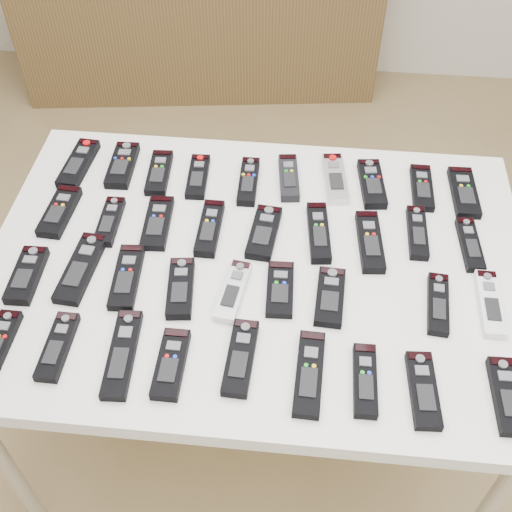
# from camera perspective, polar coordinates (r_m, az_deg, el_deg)

# --- Properties ---
(ground) EXTENTS (4.00, 4.00, 0.00)m
(ground) POSITION_cam_1_polar(r_m,az_deg,el_deg) (2.18, 0.27, -11.95)
(ground) COLOR olive
(ground) RESTS_ON ground
(table) EXTENTS (1.25, 0.88, 0.78)m
(table) POSITION_cam_1_polar(r_m,az_deg,el_deg) (1.52, -0.00, -1.97)
(table) COLOR white
(table) RESTS_ON ground
(sideboard) EXTENTS (1.74, 0.60, 0.85)m
(sideboard) POSITION_cam_1_polar(r_m,az_deg,el_deg) (3.27, -5.13, 21.23)
(sideboard) COLOR #4D391E
(sideboard) RESTS_ON ground
(remote_0) EXTENTS (0.07, 0.19, 0.02)m
(remote_0) POSITION_cam_1_polar(r_m,az_deg,el_deg) (1.77, -15.50, 7.90)
(remote_0) COLOR black
(remote_0) RESTS_ON table
(remote_1) EXTENTS (0.07, 0.17, 0.02)m
(remote_1) POSITION_cam_1_polar(r_m,az_deg,el_deg) (1.74, -11.79, 7.91)
(remote_1) COLOR black
(remote_1) RESTS_ON table
(remote_2) EXTENTS (0.06, 0.17, 0.02)m
(remote_2) POSITION_cam_1_polar(r_m,az_deg,el_deg) (1.70, -8.61, 7.34)
(remote_2) COLOR black
(remote_2) RESTS_ON table
(remote_3) EXTENTS (0.06, 0.16, 0.02)m
(remote_3) POSITION_cam_1_polar(r_m,az_deg,el_deg) (1.68, -5.19, 7.05)
(remote_3) COLOR black
(remote_3) RESTS_ON table
(remote_4) EXTENTS (0.05, 0.17, 0.02)m
(remote_4) POSITION_cam_1_polar(r_m,az_deg,el_deg) (1.66, -0.68, 6.65)
(remote_4) COLOR black
(remote_4) RESTS_ON table
(remote_5) EXTENTS (0.07, 0.17, 0.02)m
(remote_5) POSITION_cam_1_polar(r_m,az_deg,el_deg) (1.67, 2.93, 6.97)
(remote_5) COLOR black
(remote_5) RESTS_ON table
(remote_6) EXTENTS (0.07, 0.18, 0.02)m
(remote_6) POSITION_cam_1_polar(r_m,az_deg,el_deg) (1.68, 7.03, 6.83)
(remote_6) COLOR #B7B7BC
(remote_6) RESTS_ON table
(remote_7) EXTENTS (0.07, 0.18, 0.02)m
(remote_7) POSITION_cam_1_polar(r_m,az_deg,el_deg) (1.68, 10.26, 6.34)
(remote_7) COLOR black
(remote_7) RESTS_ON table
(remote_8) EXTENTS (0.05, 0.16, 0.02)m
(remote_8) POSITION_cam_1_polar(r_m,az_deg,el_deg) (1.69, 14.53, 5.90)
(remote_8) COLOR black
(remote_8) RESTS_ON table
(remote_9) EXTENTS (0.07, 0.18, 0.02)m
(remote_9) POSITION_cam_1_polar(r_m,az_deg,el_deg) (1.71, 18.00, 5.41)
(remote_9) COLOR black
(remote_9) RESTS_ON table
(remote_10) EXTENTS (0.07, 0.17, 0.02)m
(remote_10) POSITION_cam_1_polar(r_m,az_deg,el_deg) (1.65, -17.06, 3.79)
(remote_10) COLOR black
(remote_10) RESTS_ON table
(remote_11) EXTENTS (0.05, 0.16, 0.02)m
(remote_11) POSITION_cam_1_polar(r_m,az_deg,el_deg) (1.59, -12.88, 3.02)
(remote_11) COLOR black
(remote_11) RESTS_ON table
(remote_12) EXTENTS (0.07, 0.17, 0.02)m
(remote_12) POSITION_cam_1_polar(r_m,az_deg,el_deg) (1.57, -8.76, 2.94)
(remote_12) COLOR black
(remote_12) RESTS_ON table
(remote_13) EXTENTS (0.05, 0.17, 0.02)m
(remote_13) POSITION_cam_1_polar(r_m,az_deg,el_deg) (1.54, -4.14, 2.49)
(remote_13) COLOR black
(remote_13) RESTS_ON table
(remote_14) EXTENTS (0.08, 0.17, 0.02)m
(remote_14) POSITION_cam_1_polar(r_m,az_deg,el_deg) (1.52, 0.71, 2.11)
(remote_14) COLOR black
(remote_14) RESTS_ON table
(remote_15) EXTENTS (0.07, 0.19, 0.02)m
(remote_15) POSITION_cam_1_polar(r_m,az_deg,el_deg) (1.53, 5.60, 2.10)
(remote_15) COLOR black
(remote_15) RESTS_ON table
(remote_16) EXTENTS (0.07, 0.19, 0.02)m
(remote_16) POSITION_cam_1_polar(r_m,az_deg,el_deg) (1.53, 10.10, 1.27)
(remote_16) COLOR black
(remote_16) RESTS_ON table
(remote_17) EXTENTS (0.04, 0.16, 0.02)m
(remote_17) POSITION_cam_1_polar(r_m,az_deg,el_deg) (1.57, 14.15, 2.03)
(remote_17) COLOR black
(remote_17) RESTS_ON table
(remote_18) EXTENTS (0.05, 0.17, 0.02)m
(remote_18) POSITION_cam_1_polar(r_m,az_deg,el_deg) (1.58, 18.49, 0.99)
(remote_18) COLOR black
(remote_18) RESTS_ON table
(remote_19) EXTENTS (0.06, 0.16, 0.02)m
(remote_19) POSITION_cam_1_polar(r_m,az_deg,el_deg) (1.52, -19.71, -1.61)
(remote_19) COLOR black
(remote_19) RESTS_ON table
(remote_20) EXTENTS (0.07, 0.21, 0.02)m
(remote_20) POSITION_cam_1_polar(r_m,az_deg,el_deg) (1.50, -15.29, -1.04)
(remote_20) COLOR black
(remote_20) RESTS_ON table
(remote_21) EXTENTS (0.07, 0.18, 0.02)m
(remote_21) POSITION_cam_1_polar(r_m,az_deg,el_deg) (1.46, -11.41, -1.83)
(remote_21) COLOR black
(remote_21) RESTS_ON table
(remote_22) EXTENTS (0.07, 0.17, 0.02)m
(remote_22) POSITION_cam_1_polar(r_m,az_deg,el_deg) (1.42, -6.73, -2.85)
(remote_22) COLOR black
(remote_22) RESTS_ON table
(remote_23) EXTENTS (0.07, 0.17, 0.02)m
(remote_23) POSITION_cam_1_polar(r_m,az_deg,el_deg) (1.41, -2.06, -3.13)
(remote_23) COLOR #B7B7BC
(remote_23) RESTS_ON table
(remote_24) EXTENTS (0.06, 0.15, 0.02)m
(remote_24) POSITION_cam_1_polar(r_m,az_deg,el_deg) (1.41, 2.15, -2.97)
(remote_24) COLOR black
(remote_24) RESTS_ON table
(remote_25) EXTENTS (0.07, 0.16, 0.02)m
(remote_25) POSITION_cam_1_polar(r_m,az_deg,el_deg) (1.40, 6.59, -3.63)
(remote_25) COLOR black
(remote_25) RESTS_ON table
(remote_26) EXTENTS (0.06, 0.16, 0.02)m
(remote_26) POSITION_cam_1_polar(r_m,az_deg,el_deg) (1.44, 15.88, -4.12)
(remote_26) COLOR black
(remote_26) RESTS_ON table
(remote_27) EXTENTS (0.05, 0.18, 0.02)m
(remote_27) POSITION_cam_1_polar(r_m,az_deg,el_deg) (1.47, 20.08, -3.99)
(remote_27) COLOR silver
(remote_27) RESTS_ON table
(remote_29) EXTENTS (0.05, 0.16, 0.02)m
(remote_29) POSITION_cam_1_polar(r_m,az_deg,el_deg) (1.38, -17.22, -7.68)
(remote_29) COLOR black
(remote_29) RESTS_ON table
(remote_30) EXTENTS (0.06, 0.21, 0.02)m
(remote_30) POSITION_cam_1_polar(r_m,az_deg,el_deg) (1.34, -11.81, -8.51)
(remote_30) COLOR black
(remote_30) RESTS_ON table
(remote_31) EXTENTS (0.05, 0.16, 0.02)m
(remote_31) POSITION_cam_1_polar(r_m,az_deg,el_deg) (1.31, -7.57, -9.49)
(remote_31) COLOR black
(remote_31) RESTS_ON table
(remote_32) EXTENTS (0.06, 0.18, 0.02)m
(remote_32) POSITION_cam_1_polar(r_m,az_deg,el_deg) (1.30, -1.39, -9.01)
(remote_32) COLOR black
(remote_32) RESTS_ON table
(remote_33) EXTENTS (0.06, 0.19, 0.02)m
(remote_33) POSITION_cam_1_polar(r_m,az_deg,el_deg) (1.29, 4.75, -10.37)
(remote_33) COLOR black
(remote_33) RESTS_ON table
(remote_34) EXTENTS (0.05, 0.16, 0.02)m
(remote_34) POSITION_cam_1_polar(r_m,az_deg,el_deg) (1.29, 9.66, -10.84)
(remote_34) COLOR black
(remote_34) RESTS_ON table
(remote_35) EXTENTS (0.06, 0.17, 0.02)m
(remote_35) POSITION_cam_1_polar(r_m,az_deg,el_deg) (1.31, 14.64, -11.45)
(remote_35) COLOR black
(remote_35) RESTS_ON table
(remote_36) EXTENTS (0.06, 0.17, 0.02)m
(remote_36) POSITION_cam_1_polar(r_m,az_deg,el_deg) (1.35, 21.40, -11.50)
(remote_36) COLOR black
(remote_36) RESTS_ON table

